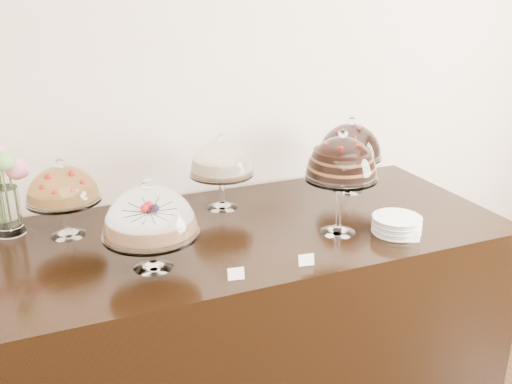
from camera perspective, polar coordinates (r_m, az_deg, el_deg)
name	(u,v)px	position (r m, az deg, el deg)	size (l,w,h in m)	color
wall_back	(225,69)	(2.84, -3.15, 12.15)	(5.00, 0.04, 3.00)	beige
display_counter	(252,316)	(2.70, -0.42, -12.29)	(2.20, 1.00, 0.90)	black
cake_stand_sugar_sponge	(150,215)	(2.10, -10.56, -2.31)	(0.36, 0.36, 0.35)	white
cake_stand_choco_layer	(342,162)	(2.35, 8.55, 3.00)	(0.30, 0.30, 0.45)	white
cake_stand_cheesecake	(221,161)	(2.63, -3.50, 3.10)	(0.30, 0.30, 0.36)	white
cake_stand_dark_choco	(350,144)	(2.87, 9.40, 4.78)	(0.32, 0.32, 0.38)	white
cake_stand_fruit_tart	(63,188)	(2.46, -18.78, 0.42)	(0.30, 0.30, 0.34)	white
flower_vase	(2,186)	(2.57, -24.05, 0.59)	(0.25, 0.28, 0.38)	white
plate_stack	(397,225)	(2.48, 13.88, -3.22)	(0.20, 0.20, 0.07)	white
price_card_left	(236,274)	(2.06, -2.02, -8.18)	(0.06, 0.01, 0.04)	white
price_card_right	(413,237)	(2.42, 15.40, -4.37)	(0.06, 0.01, 0.04)	white
price_card_extra	(306,260)	(2.16, 5.05, -6.78)	(0.06, 0.01, 0.04)	white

